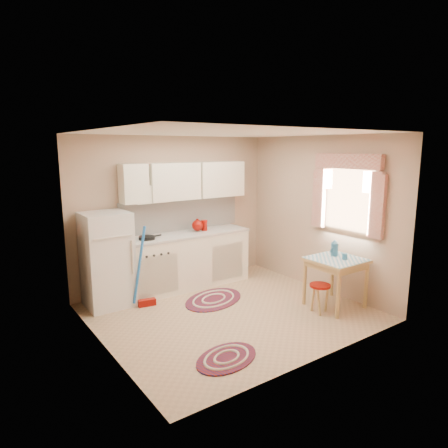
% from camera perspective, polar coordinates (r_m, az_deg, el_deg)
% --- Properties ---
extents(room_shell, '(3.64, 3.60, 2.52)m').
position_cam_1_polar(room_shell, '(5.69, 0.77, 3.65)').
color(room_shell, tan).
rests_on(room_shell, ground).
extents(fridge, '(0.65, 0.60, 1.40)m').
position_cam_1_polar(fridge, '(6.09, -16.37, -4.92)').
color(fridge, silver).
rests_on(fridge, ground).
extents(broom, '(0.30, 0.17, 1.20)m').
position_cam_1_polar(broom, '(5.95, -11.14, -6.04)').
color(broom, blue).
rests_on(broom, ground).
extents(base_cabinets, '(2.25, 0.60, 0.88)m').
position_cam_1_polar(base_cabinets, '(6.72, -5.67, -5.36)').
color(base_cabinets, white).
rests_on(base_cabinets, ground).
extents(countertop, '(2.27, 0.62, 0.04)m').
position_cam_1_polar(countertop, '(6.60, -5.75, -1.52)').
color(countertop, beige).
rests_on(countertop, base_cabinets).
extents(frying_pan, '(0.29, 0.29, 0.05)m').
position_cam_1_polar(frying_pan, '(6.25, -10.96, -1.95)').
color(frying_pan, black).
rests_on(frying_pan, countertop).
extents(red_kettle, '(0.23, 0.21, 0.21)m').
position_cam_1_polar(red_kettle, '(6.71, -3.80, -0.20)').
color(red_kettle, '#820B04').
rests_on(red_kettle, countertop).
extents(red_canister, '(0.11, 0.11, 0.16)m').
position_cam_1_polar(red_canister, '(6.79, -2.82, -0.28)').
color(red_canister, '#820B04').
rests_on(red_canister, countertop).
extents(table, '(0.72, 0.72, 0.72)m').
position_cam_1_polar(table, '(6.14, 15.57, -8.08)').
color(table, tan).
rests_on(table, ground).
extents(stool, '(0.33, 0.33, 0.42)m').
position_cam_1_polar(stool, '(5.90, 13.48, -10.31)').
color(stool, '#820B04').
rests_on(stool, ground).
extents(coffee_pot, '(0.14, 0.13, 0.26)m').
position_cam_1_polar(coffee_pot, '(6.14, 15.52, -3.28)').
color(coffee_pot, '#2D6489').
rests_on(coffee_pot, table).
extents(mug, '(0.10, 0.10, 0.10)m').
position_cam_1_polar(mug, '(6.00, 16.86, -4.48)').
color(mug, '#2D6489').
rests_on(mug, table).
extents(rug_center, '(1.27, 1.07, 0.02)m').
position_cam_1_polar(rug_center, '(6.26, -1.49, -10.71)').
color(rug_center, maroon).
rests_on(rug_center, ground).
extents(rug_left, '(0.93, 0.74, 0.02)m').
position_cam_1_polar(rug_left, '(4.68, 0.37, -18.59)').
color(rug_left, maroon).
rests_on(rug_left, ground).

